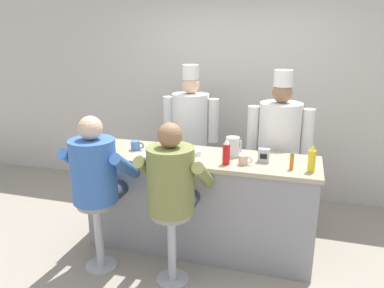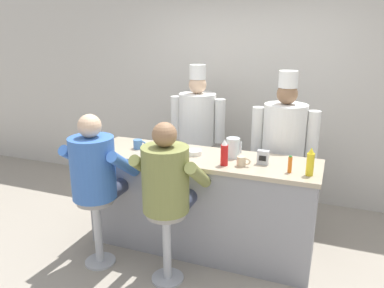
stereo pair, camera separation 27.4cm
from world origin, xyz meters
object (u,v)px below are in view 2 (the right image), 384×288
(cereal_bowl, at_px, (194,152))
(cook_in_whites_far, at_px, (283,147))
(water_pitcher_clear, at_px, (233,148))
(breakfast_plate, at_px, (155,153))
(napkin_dispenser_chrome, at_px, (263,157))
(diner_seated_olive, at_px, (167,183))
(coffee_mug_blue, at_px, (138,144))
(cook_in_whites_near, at_px, (197,131))
(coffee_mug_tan, at_px, (242,161))
(ketchup_bottle_red, at_px, (224,153))
(mustard_bottle_yellow, at_px, (310,162))
(diner_seated_blue, at_px, (96,172))
(hot_sauce_bottle_orange, at_px, (290,164))

(cereal_bowl, relative_size, cook_in_whites_far, 0.08)
(water_pitcher_clear, distance_m, breakfast_plate, 0.75)
(napkin_dispenser_chrome, xyz_separation_m, diner_seated_olive, (-0.68, -0.55, -0.13))
(breakfast_plate, xyz_separation_m, cook_in_whites_far, (1.11, 0.73, -0.03))
(coffee_mug_blue, distance_m, cook_in_whites_near, 0.97)
(water_pitcher_clear, xyz_separation_m, coffee_mug_tan, (0.14, -0.21, -0.05))
(ketchup_bottle_red, xyz_separation_m, mustard_bottle_yellow, (0.72, 0.02, -0.00))
(diner_seated_blue, bearing_deg, napkin_dispenser_chrome, 21.86)
(coffee_mug_blue, height_order, napkin_dispenser_chrome, napkin_dispenser_chrome)
(hot_sauce_bottle_orange, bearing_deg, ketchup_bottle_red, -177.53)
(mustard_bottle_yellow, distance_m, coffee_mug_tan, 0.57)
(coffee_mug_tan, bearing_deg, cook_in_whites_far, 71.51)
(mustard_bottle_yellow, relative_size, hot_sauce_bottle_orange, 1.63)
(cereal_bowl, height_order, coffee_mug_tan, coffee_mug_tan)
(coffee_mug_blue, bearing_deg, mustard_bottle_yellow, -4.84)
(ketchup_bottle_red, height_order, breakfast_plate, ketchup_bottle_red)
(water_pitcher_clear, height_order, coffee_mug_blue, water_pitcher_clear)
(diner_seated_blue, distance_m, cook_in_whites_far, 1.90)
(diner_seated_olive, bearing_deg, hot_sauce_bottle_orange, 24.89)
(cook_in_whites_far, bearing_deg, ketchup_bottle_red, -117.09)
(diner_seated_olive, bearing_deg, water_pitcher_clear, 59.56)
(hot_sauce_bottle_orange, xyz_separation_m, cereal_bowl, (-0.91, 0.15, -0.05))
(ketchup_bottle_red, relative_size, breakfast_plate, 0.88)
(cereal_bowl, distance_m, diner_seated_blue, 0.93)
(hot_sauce_bottle_orange, height_order, water_pitcher_clear, water_pitcher_clear)
(hot_sauce_bottle_orange, relative_size, napkin_dispenser_chrome, 1.15)
(water_pitcher_clear, height_order, diner_seated_blue, diner_seated_blue)
(cook_in_whites_far, bearing_deg, cereal_bowl, -140.92)
(water_pitcher_clear, bearing_deg, cook_in_whites_near, 128.36)
(breakfast_plate, bearing_deg, diner_seated_blue, -127.64)
(water_pitcher_clear, xyz_separation_m, coffee_mug_blue, (-0.96, -0.08, -0.05))
(breakfast_plate, distance_m, coffee_mug_tan, 0.86)
(diner_seated_blue, bearing_deg, ketchup_bottle_red, 20.77)
(water_pitcher_clear, xyz_separation_m, breakfast_plate, (-0.72, -0.18, -0.08))
(diner_seated_olive, bearing_deg, coffee_mug_tan, 40.29)
(hot_sauce_bottle_orange, relative_size, coffee_mug_blue, 1.05)
(water_pitcher_clear, distance_m, diner_seated_blue, 1.27)
(diner_seated_blue, xyz_separation_m, diner_seated_olive, (0.70, -0.00, -0.00))
(hot_sauce_bottle_orange, distance_m, water_pitcher_clear, 0.59)
(breakfast_plate, relative_size, coffee_mug_blue, 1.96)
(cook_in_whites_near, bearing_deg, mustard_bottle_yellow, -37.74)
(hot_sauce_bottle_orange, xyz_separation_m, coffee_mug_blue, (-1.50, 0.14, -0.02))
(breakfast_plate, distance_m, coffee_mug_blue, 0.26)
(ketchup_bottle_red, distance_m, hot_sauce_bottle_orange, 0.56)
(cereal_bowl, height_order, cook_in_whites_near, cook_in_whites_near)
(cook_in_whites_far, bearing_deg, breakfast_plate, -146.73)
(coffee_mug_blue, relative_size, diner_seated_olive, 0.10)
(cereal_bowl, xyz_separation_m, cook_in_whites_far, (0.76, 0.61, -0.04))
(mustard_bottle_yellow, height_order, coffee_mug_tan, mustard_bottle_yellow)
(coffee_mug_blue, xyz_separation_m, coffee_mug_tan, (1.09, -0.13, -0.00))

